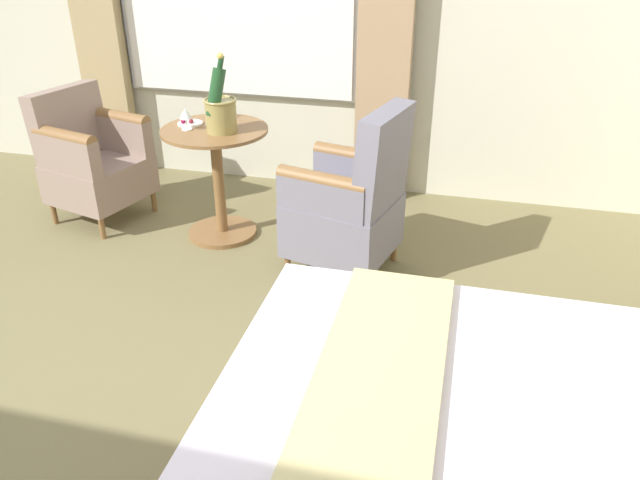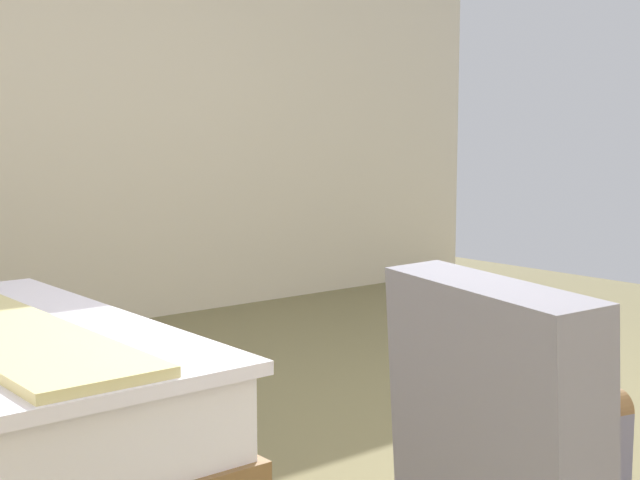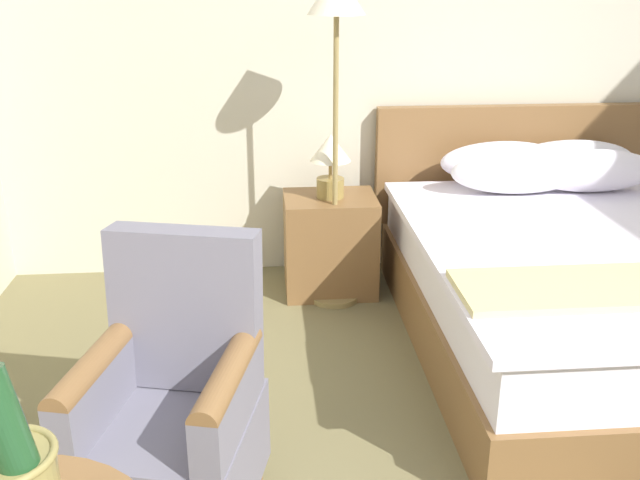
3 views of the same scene
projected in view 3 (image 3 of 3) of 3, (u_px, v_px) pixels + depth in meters
bed at (592, 279)px, 3.48m from camera, size 1.82×2.23×1.00m
nightstand at (330, 244)px, 4.07m from camera, size 0.54×0.41×0.56m
bedside_lamp at (330, 158)px, 3.89m from camera, size 0.22×0.22×0.36m
floor_lamp_brass at (336, 41)px, 3.54m from camera, size 0.29×0.29×1.75m
champagne_bucket at (10, 480)px, 1.35m from camera, size 0.19×0.19×0.45m
armchair_by_window at (173, 414)px, 2.28m from camera, size 0.64×0.69×0.98m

